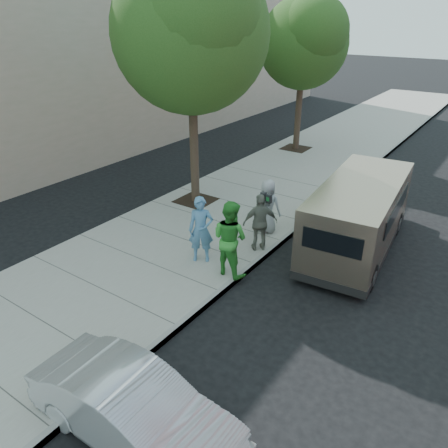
{
  "coord_description": "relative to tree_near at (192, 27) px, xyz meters",
  "views": [
    {
      "loc": [
        6.31,
        -8.32,
        5.99
      ],
      "look_at": [
        0.64,
        -0.15,
        1.1
      ],
      "focal_mm": 35.0,
      "sensor_mm": 36.0,
      "label": 1
    }
  ],
  "objects": [
    {
      "name": "sedan",
      "position": [
        4.8,
        -7.67,
        -4.96
      ],
      "size": [
        3.59,
        1.35,
        1.17
      ],
      "primitive_type": "imported",
      "rotation": [
        0.0,
        0.0,
        1.6
      ],
      "color": "#B6B9BD",
      "rests_on": "ground"
    },
    {
      "name": "tree_near",
      "position": [
        0.0,
        0.0,
        0.0
      ],
      "size": [
        4.62,
        4.6,
        7.53
      ],
      "color": "black",
      "rests_on": "sidewalk"
    },
    {
      "name": "van",
      "position": [
        5.5,
        0.06,
        -4.5
      ],
      "size": [
        2.24,
        5.48,
        1.98
      ],
      "rotation": [
        0.0,
        0.0,
        0.09
      ],
      "color": "tan",
      "rests_on": "ground"
    },
    {
      "name": "person_gray_shirt",
      "position": [
        3.07,
        -0.62,
        -4.6
      ],
      "size": [
        0.84,
        0.61,
        1.59
      ],
      "primitive_type": "imported",
      "rotation": [
        0.0,
        0.0,
        3.28
      ],
      "color": "#A3A3A5",
      "rests_on": "sidewalk"
    },
    {
      "name": "person_green_shirt",
      "position": [
        3.45,
        -3.1,
        -4.44
      ],
      "size": [
        0.99,
        0.8,
        1.91
      ],
      "primitive_type": "imported",
      "rotation": [
        0.0,
        0.0,
        3.05
      ],
      "color": "green",
      "rests_on": "sidewalk"
    },
    {
      "name": "parking_meter",
      "position": [
        3.47,
        -1.44,
        -4.27
      ],
      "size": [
        0.33,
        0.16,
        1.56
      ],
      "rotation": [
        0.0,
        0.0,
        -0.15
      ],
      "color": "gray",
      "rests_on": "sidewalk"
    },
    {
      "name": "person_officer",
      "position": [
        2.51,
        -3.01,
        -4.53
      ],
      "size": [
        0.76,
        0.69,
        1.74
      ],
      "primitive_type": "imported",
      "rotation": [
        0.0,
        0.0,
        0.57
      ],
      "color": "#5285AF",
      "rests_on": "sidewalk"
    },
    {
      "name": "ground",
      "position": [
        2.25,
        -2.4,
        -5.55
      ],
      "size": [
        120.0,
        120.0,
        0.0
      ],
      "primitive_type": "plane",
      "color": "black",
      "rests_on": "ground"
    },
    {
      "name": "tree_far",
      "position": [
        -0.0,
        7.6,
        -0.66
      ],
      "size": [
        3.92,
        3.8,
        6.49
      ],
      "color": "black",
      "rests_on": "sidewalk"
    },
    {
      "name": "person_striped_polo",
      "position": [
        3.45,
        -1.67,
        -4.6
      ],
      "size": [
        0.94,
        0.92,
        1.59
      ],
      "primitive_type": "imported",
      "rotation": [
        0.0,
        0.0,
        3.9
      ],
      "color": "slate",
      "rests_on": "sidewalk"
    },
    {
      "name": "curb_face",
      "position": [
        3.69,
        -2.4,
        -5.47
      ],
      "size": [
        0.12,
        60.0,
        0.16
      ],
      "primitive_type": "cube",
      "color": "gray",
      "rests_on": "ground"
    },
    {
      "name": "sidewalk",
      "position": [
        1.25,
        -2.4,
        -5.47
      ],
      "size": [
        5.0,
        60.0,
        0.15
      ],
      "primitive_type": "cube",
      "color": "gray",
      "rests_on": "ground"
    }
  ]
}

